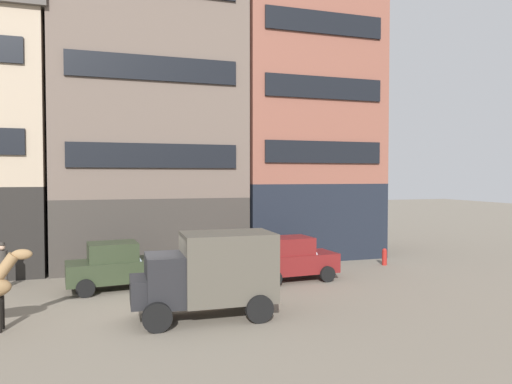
{
  "coord_description": "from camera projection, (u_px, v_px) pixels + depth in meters",
  "views": [
    {
      "loc": [
        -1.43,
        -14.75,
        4.38
      ],
      "look_at": [
        3.76,
        1.97,
        3.78
      ],
      "focal_mm": 32.62,
      "sensor_mm": 36.0,
      "label": 1
    }
  ],
  "objects": [
    {
      "name": "delivery_truck_near",
      "position": [
        209.0,
        272.0,
        14.34
      ],
      "size": [
        4.37,
        2.16,
        2.62
      ],
      "color": "black",
      "rests_on": "ground_plane"
    },
    {
      "name": "fire_hydrant_curbside",
      "position": [
        384.0,
        256.0,
        22.84
      ],
      "size": [
        0.24,
        0.24,
        0.83
      ],
      "color": "maroon",
      "rests_on": "ground_plane"
    },
    {
      "name": "ground_plane",
      "position": [
        161.0,
        315.0,
        14.65
      ],
      "size": [
        120.0,
        120.0,
        0.0
      ],
      "primitive_type": "plane",
      "color": "slate"
    },
    {
      "name": "building_center_left",
      "position": [
        149.0,
        109.0,
        23.92
      ],
      "size": [
        9.47,
        6.84,
        15.59
      ],
      "color": "#38332D",
      "rests_on": "ground_plane"
    },
    {
      "name": "building_center_right",
      "position": [
        300.0,
        100.0,
        26.37
      ],
      "size": [
        8.01,
        6.84,
        17.38
      ],
      "color": "black",
      "rests_on": "ground_plane"
    },
    {
      "name": "sedan_light",
      "position": [
        116.0,
        266.0,
        17.95
      ],
      "size": [
        3.85,
        2.19,
        1.83
      ],
      "color": "#2D3823",
      "rests_on": "ground_plane"
    },
    {
      "name": "pedestrian_officer",
      "position": [
        2.0,
        263.0,
        18.17
      ],
      "size": [
        0.48,
        0.48,
        1.79
      ],
      "color": "#38332D",
      "rests_on": "ground_plane"
    },
    {
      "name": "sedan_dark",
      "position": [
        292.0,
        259.0,
        19.52
      ],
      "size": [
        3.79,
        2.05,
        1.83
      ],
      "color": "maroon",
      "rests_on": "ground_plane"
    }
  ]
}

